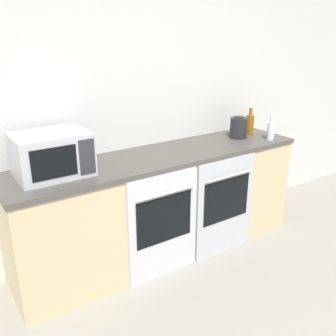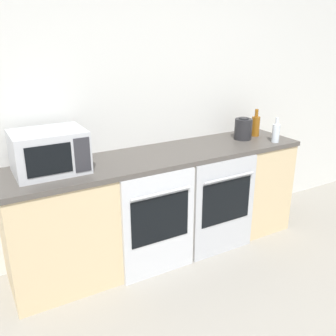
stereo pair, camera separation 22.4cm
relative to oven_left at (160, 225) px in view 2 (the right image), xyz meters
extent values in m
cube|color=silver|center=(0.19, 0.64, 0.86)|extent=(10.00, 0.06, 2.60)
cube|color=#D1B789|center=(0.19, 0.31, -0.01)|extent=(2.56, 0.60, 0.87)
cube|color=#4C4742|center=(0.19, 0.31, 0.45)|extent=(2.59, 0.62, 0.04)
cube|color=silver|center=(0.00, 0.00, -0.01)|extent=(0.62, 0.03, 0.87)
cube|color=black|center=(0.00, -0.02, 0.06)|extent=(0.50, 0.01, 0.38)
cylinder|color=silver|center=(0.00, -0.04, 0.29)|extent=(0.51, 0.02, 0.02)
cube|color=#B7BABF|center=(0.64, 0.00, -0.01)|extent=(0.62, 0.03, 0.87)
cube|color=black|center=(0.64, -0.02, 0.06)|extent=(0.50, 0.01, 0.38)
cylinder|color=#B7BABF|center=(0.64, -0.04, 0.29)|extent=(0.51, 0.02, 0.02)
cube|color=#B7BABF|center=(-0.70, 0.34, 0.62)|extent=(0.50, 0.38, 0.30)
cube|color=black|center=(-0.75, 0.15, 0.62)|extent=(0.30, 0.01, 0.21)
cube|color=#2D2D33|center=(-0.52, 0.15, 0.62)|extent=(0.11, 0.01, 0.24)
cylinder|color=silver|center=(1.27, 0.11, 0.55)|extent=(0.07, 0.07, 0.16)
cylinder|color=silver|center=(1.27, 0.11, 0.66)|extent=(0.03, 0.03, 0.06)
cylinder|color=#8C5114|center=(1.26, 0.37, 0.56)|extent=(0.08, 0.08, 0.19)
cylinder|color=#8C5114|center=(1.26, 0.37, 0.69)|extent=(0.03, 0.03, 0.07)
cylinder|color=#232326|center=(1.08, 0.33, 0.56)|extent=(0.16, 0.16, 0.19)
cylinder|color=#262628|center=(1.08, 0.33, 0.67)|extent=(0.09, 0.09, 0.01)
camera|label=1|loc=(-1.41, -2.15, 1.41)|focal=40.00mm
camera|label=2|loc=(-1.22, -2.27, 1.41)|focal=40.00mm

